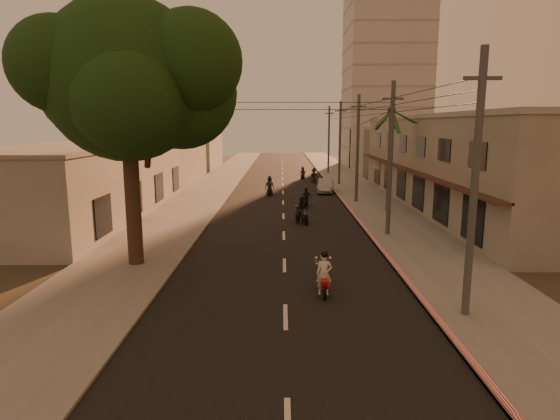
{
  "coord_description": "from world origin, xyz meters",
  "views": [
    {
      "loc": [
        -0.14,
        -19.24,
        6.56
      ],
      "look_at": [
        -0.22,
        5.51,
        2.02
      ],
      "focal_mm": 30.0,
      "sensor_mm": 36.0,
      "label": 1
    }
  ],
  "objects_px": {
    "scooter_mid_a": "(302,211)",
    "scooter_far_c": "(303,173)",
    "broadleaf_tree": "(136,81)",
    "scooter_far_b": "(314,176)",
    "scooter_red": "(324,275)",
    "parked_car": "(326,186)",
    "scooter_mid_b": "(306,198)",
    "palm_tree": "(392,116)",
    "scooter_far_a": "(270,187)"
  },
  "relations": [
    {
      "from": "scooter_mid_b",
      "to": "scooter_far_a",
      "type": "distance_m",
      "value": 6.8
    },
    {
      "from": "scooter_far_b",
      "to": "palm_tree",
      "type": "bearing_deg",
      "value": -85.78
    },
    {
      "from": "parked_car",
      "to": "scooter_far_c",
      "type": "bearing_deg",
      "value": 107.05
    },
    {
      "from": "scooter_red",
      "to": "parked_car",
      "type": "xyz_separation_m",
      "value": [
        2.65,
        27.71,
        -0.11
      ]
    },
    {
      "from": "scooter_far_a",
      "to": "parked_car",
      "type": "distance_m",
      "value": 5.79
    },
    {
      "from": "scooter_mid_b",
      "to": "scooter_far_c",
      "type": "xyz_separation_m",
      "value": [
        0.61,
        19.39,
        -0.02
      ]
    },
    {
      "from": "scooter_far_c",
      "to": "parked_car",
      "type": "bearing_deg",
      "value": -67.01
    },
    {
      "from": "broadleaf_tree",
      "to": "scooter_far_b",
      "type": "relative_size",
      "value": 7.03
    },
    {
      "from": "scooter_mid_a",
      "to": "scooter_far_c",
      "type": "relative_size",
      "value": 1.23
    },
    {
      "from": "scooter_red",
      "to": "parked_car",
      "type": "height_order",
      "value": "scooter_red"
    },
    {
      "from": "scooter_mid_a",
      "to": "scooter_far_c",
      "type": "distance_m",
      "value": 25.82
    },
    {
      "from": "palm_tree",
      "to": "scooter_far_a",
      "type": "xyz_separation_m",
      "value": [
        -9.25,
        7.89,
        -6.31
      ]
    },
    {
      "from": "scooter_far_c",
      "to": "palm_tree",
      "type": "bearing_deg",
      "value": -61.06
    },
    {
      "from": "broadleaf_tree",
      "to": "scooter_far_c",
      "type": "height_order",
      "value": "broadleaf_tree"
    },
    {
      "from": "scooter_far_b",
      "to": "scooter_far_c",
      "type": "height_order",
      "value": "scooter_far_b"
    },
    {
      "from": "scooter_far_b",
      "to": "parked_car",
      "type": "height_order",
      "value": "scooter_far_b"
    },
    {
      "from": "scooter_red",
      "to": "scooter_far_c",
      "type": "bearing_deg",
      "value": 89.82
    },
    {
      "from": "scooter_mid_b",
      "to": "scooter_far_b",
      "type": "distance_m",
      "value": 16.07
    },
    {
      "from": "scooter_mid_b",
      "to": "scooter_far_c",
      "type": "bearing_deg",
      "value": 96.44
    },
    {
      "from": "scooter_red",
      "to": "scooter_far_b",
      "type": "bearing_deg",
      "value": 87.92
    },
    {
      "from": "scooter_far_a",
      "to": "scooter_mid_b",
      "type": "bearing_deg",
      "value": -64.51
    },
    {
      "from": "scooter_far_c",
      "to": "broadleaf_tree",
      "type": "bearing_deg",
      "value": -90.22
    },
    {
      "from": "scooter_mid_a",
      "to": "scooter_far_a",
      "type": "xyz_separation_m",
      "value": [
        -2.5,
        12.47,
        -0.05
      ]
    },
    {
      "from": "scooter_mid_b",
      "to": "broadleaf_tree",
      "type": "bearing_deg",
      "value": -110.02
    },
    {
      "from": "scooter_red",
      "to": "parked_car",
      "type": "relative_size",
      "value": 0.43
    },
    {
      "from": "scooter_far_b",
      "to": "parked_car",
      "type": "relative_size",
      "value": 0.41
    },
    {
      "from": "palm_tree",
      "to": "scooter_red",
      "type": "xyz_separation_m",
      "value": [
        -6.48,
        -17.79,
        -6.37
      ]
    },
    {
      "from": "broadleaf_tree",
      "to": "scooter_far_a",
      "type": "relative_size",
      "value": 6.36
    },
    {
      "from": "scooter_mid_a",
      "to": "scooter_mid_b",
      "type": "xyz_separation_m",
      "value": [
        0.58,
        6.4,
        -0.15
      ]
    },
    {
      "from": "scooter_mid_a",
      "to": "scooter_mid_b",
      "type": "height_order",
      "value": "scooter_mid_a"
    },
    {
      "from": "scooter_red",
      "to": "scooter_mid_b",
      "type": "bearing_deg",
      "value": 90.29
    },
    {
      "from": "broadleaf_tree",
      "to": "scooter_mid_b",
      "type": "bearing_deg",
      "value": 61.72
    },
    {
      "from": "palm_tree",
      "to": "scooter_mid_a",
      "type": "height_order",
      "value": "palm_tree"
    },
    {
      "from": "broadleaf_tree",
      "to": "scooter_red",
      "type": "height_order",
      "value": "broadleaf_tree"
    },
    {
      "from": "broadleaf_tree",
      "to": "scooter_far_b",
      "type": "bearing_deg",
      "value": 72.22
    },
    {
      "from": "parked_car",
      "to": "scooter_far_c",
      "type": "relative_size",
      "value": 2.69
    },
    {
      "from": "parked_car",
      "to": "palm_tree",
      "type": "bearing_deg",
      "value": -60.6
    },
    {
      "from": "palm_tree",
      "to": "parked_car",
      "type": "bearing_deg",
      "value": 111.09
    },
    {
      "from": "scooter_far_b",
      "to": "scooter_red",
      "type": "bearing_deg",
      "value": -103.09
    },
    {
      "from": "broadleaf_tree",
      "to": "scooter_red",
      "type": "xyz_separation_m",
      "value": [
        8.13,
        -3.94,
        -7.7
      ]
    },
    {
      "from": "palm_tree",
      "to": "scooter_far_a",
      "type": "distance_m",
      "value": 13.7
    },
    {
      "from": "scooter_red",
      "to": "scooter_mid_b",
      "type": "xyz_separation_m",
      "value": [
        0.3,
        19.62,
        -0.05
      ]
    },
    {
      "from": "parked_car",
      "to": "scooter_far_c",
      "type": "height_order",
      "value": "scooter_far_c"
    },
    {
      "from": "scooter_far_a",
      "to": "parked_car",
      "type": "relative_size",
      "value": 0.45
    },
    {
      "from": "broadleaf_tree",
      "to": "palm_tree",
      "type": "bearing_deg",
      "value": 43.48
    },
    {
      "from": "parked_car",
      "to": "scooter_far_c",
      "type": "xyz_separation_m",
      "value": [
        -1.74,
        11.3,
        0.04
      ]
    },
    {
      "from": "scooter_mid_a",
      "to": "parked_car",
      "type": "height_order",
      "value": "scooter_mid_a"
    },
    {
      "from": "scooter_mid_a",
      "to": "scooter_far_c",
      "type": "bearing_deg",
      "value": 65.73
    },
    {
      "from": "palm_tree",
      "to": "broadleaf_tree",
      "type": "bearing_deg",
      "value": -136.52
    },
    {
      "from": "scooter_far_a",
      "to": "scooter_far_b",
      "type": "height_order",
      "value": "scooter_far_a"
    }
  ]
}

